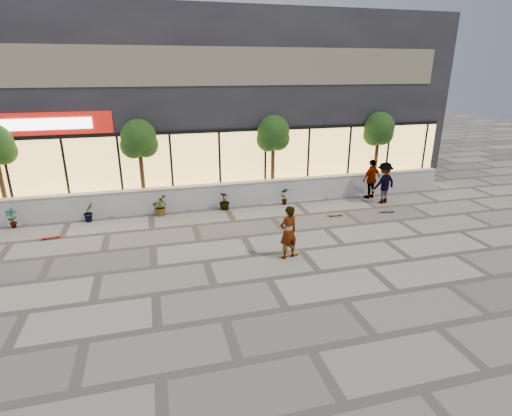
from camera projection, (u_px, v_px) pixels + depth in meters
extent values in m
plane|color=#A59F8F|center=(269.00, 279.00, 11.83)|extent=(80.00, 80.00, 0.00)
cube|color=beige|center=(224.00, 195.00, 18.05)|extent=(22.00, 0.35, 1.00)
cube|color=#B2AFA8|center=(224.00, 184.00, 17.88)|extent=(22.00, 0.42, 0.04)
cube|color=black|center=(204.00, 101.00, 21.83)|extent=(24.00, 9.00, 8.50)
cube|color=#FCC765|center=(220.00, 164.00, 18.55)|extent=(23.04, 0.05, 3.00)
cube|color=black|center=(219.00, 131.00, 18.01)|extent=(23.04, 0.08, 0.15)
cube|color=#B9150D|center=(47.00, 124.00, 16.10)|extent=(5.00, 0.10, 0.90)
cube|color=white|center=(47.00, 124.00, 16.03)|extent=(3.40, 0.06, 0.45)
cube|color=brown|center=(217.00, 66.00, 17.13)|extent=(21.60, 0.05, 1.60)
imported|color=#143310|center=(12.00, 218.00, 15.50)|extent=(0.43, 0.29, 0.81)
imported|color=#143310|center=(89.00, 212.00, 16.18)|extent=(0.57, 0.57, 0.81)
imported|color=#143310|center=(159.00, 206.00, 16.87)|extent=(0.68, 0.77, 0.81)
imported|color=#143310|center=(224.00, 201.00, 17.55)|extent=(0.64, 0.64, 0.81)
imported|color=#143310|center=(285.00, 196.00, 18.24)|extent=(0.46, 0.35, 0.81)
cylinder|color=#4B301B|center=(1.00, 181.00, 16.12)|extent=(0.18, 0.18, 3.24)
sphere|color=#143310|center=(2.00, 151.00, 15.83)|extent=(1.10, 1.10, 1.10)
cylinder|color=#4B301B|center=(142.00, 172.00, 17.46)|extent=(0.18, 0.18, 3.24)
sphere|color=#143310|center=(139.00, 137.00, 16.95)|extent=(1.50, 1.50, 1.50)
sphere|color=#143310|center=(133.00, 146.00, 16.96)|extent=(1.10, 1.10, 1.10)
sphere|color=#143310|center=(145.00, 145.00, 17.18)|extent=(1.10, 1.10, 1.10)
cylinder|color=#4B301B|center=(273.00, 164.00, 18.93)|extent=(0.18, 0.18, 3.24)
sphere|color=#143310|center=(273.00, 131.00, 18.42)|extent=(1.50, 1.50, 1.50)
sphere|color=#143310|center=(268.00, 140.00, 18.43)|extent=(1.10, 1.10, 1.10)
sphere|color=#143310|center=(278.00, 139.00, 18.64)|extent=(1.10, 1.10, 1.10)
cylinder|color=#4B301B|center=(376.00, 158.00, 20.27)|extent=(0.18, 0.18, 3.24)
sphere|color=#143310|center=(379.00, 127.00, 19.76)|extent=(1.50, 1.50, 1.50)
sphere|color=#143310|center=(374.00, 135.00, 19.77)|extent=(1.10, 1.10, 1.10)
sphere|color=#143310|center=(382.00, 134.00, 19.99)|extent=(1.10, 1.10, 1.10)
imported|color=white|center=(288.00, 232.00, 12.91)|extent=(0.75, 0.60, 1.79)
imported|color=silver|center=(372.00, 179.00, 18.97)|extent=(1.19, 0.77, 1.89)
imported|color=maroon|center=(384.00, 183.00, 18.29)|extent=(1.37, 0.98, 1.91)
cube|color=brown|center=(289.00, 254.00, 13.27)|extent=(0.78, 0.29, 0.02)
cylinder|color=black|center=(295.00, 253.00, 13.43)|extent=(0.06, 0.04, 0.05)
cylinder|color=black|center=(296.00, 255.00, 13.31)|extent=(0.06, 0.04, 0.05)
cylinder|color=black|center=(282.00, 256.00, 13.26)|extent=(0.06, 0.04, 0.05)
cylinder|color=black|center=(284.00, 257.00, 13.14)|extent=(0.06, 0.04, 0.05)
cube|color=red|center=(50.00, 237.00, 14.63)|extent=(0.74, 0.31, 0.02)
cylinder|color=black|center=(57.00, 236.00, 14.79)|extent=(0.06, 0.04, 0.05)
cylinder|color=black|center=(57.00, 237.00, 14.68)|extent=(0.06, 0.04, 0.05)
cylinder|color=black|center=(44.00, 238.00, 14.61)|extent=(0.06, 0.04, 0.05)
cylinder|color=black|center=(44.00, 240.00, 14.50)|extent=(0.06, 0.04, 0.05)
cube|color=brown|center=(335.00, 214.00, 16.87)|extent=(0.71, 0.19, 0.02)
cylinder|color=black|center=(339.00, 215.00, 16.99)|extent=(0.05, 0.03, 0.05)
cylinder|color=black|center=(341.00, 216.00, 16.88)|extent=(0.05, 0.03, 0.05)
cylinder|color=black|center=(330.00, 215.00, 16.89)|extent=(0.05, 0.03, 0.05)
cylinder|color=black|center=(331.00, 216.00, 16.78)|extent=(0.05, 0.03, 0.05)
cube|color=#524178|center=(387.00, 211.00, 17.30)|extent=(0.71, 0.26, 0.02)
cylinder|color=black|center=(391.00, 211.00, 17.41)|extent=(0.05, 0.03, 0.05)
cylinder|color=black|center=(393.00, 212.00, 17.29)|extent=(0.05, 0.03, 0.05)
cylinder|color=black|center=(382.00, 212.00, 17.35)|extent=(0.05, 0.03, 0.05)
cylinder|color=black|center=(383.00, 213.00, 17.23)|extent=(0.05, 0.03, 0.05)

